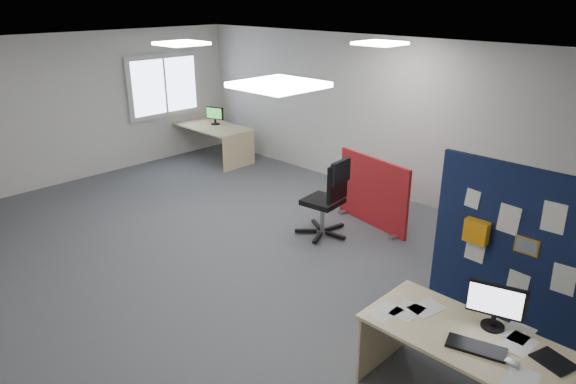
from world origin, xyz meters
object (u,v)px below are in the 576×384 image
Objects in this scene: monitor_second at (215,115)px; main_desk at (478,355)px; monitor_main at (496,304)px; second_desk at (214,133)px; navy_divider at (535,257)px; red_divider at (373,193)px; office_chair at (330,194)px.

main_desk is at bearing -41.23° from monitor_second.
monitor_second is at bearing 141.96° from monitor_main.
main_desk is 1.04× the size of second_desk.
navy_divider is 5.49× the size of monitor_second.
monitor_main is at bearing -20.37° from second_desk.
red_divider reaches higher than main_desk.
navy_divider is 7.31m from second_desk.
monitor_main is at bearing -33.43° from office_chair.
main_desk and second_desk have the same top height.
monitor_main is (-0.00, 0.21, 0.39)m from main_desk.
red_divider is at bearing 157.75° from navy_divider.
main_desk is 4.68× the size of monitor_second.
second_desk is at bearing 158.19° from main_desk.
monitor_second is 0.34× the size of office_chair.
monitor_second is at bearing 167.36° from navy_divider.
main_desk is at bearing -85.18° from navy_divider.
second_desk is (-7.26, 2.69, -0.40)m from monitor_main.
main_desk is (0.12, -1.38, -0.33)m from navy_divider.
monitor_second is (-0.05, 0.09, 0.37)m from second_desk.
navy_divider reaches higher than second_desk.
main_desk is at bearing -21.81° from second_desk.
red_divider is at bearing -5.24° from second_desk.
red_divider is at bearing 138.79° from main_desk.
second_desk is at bearing -174.44° from red_divider.
navy_divider is at bearing -11.44° from red_divider.
office_chair reaches higher than red_divider.
main_desk is 3.80m from red_divider.
navy_divider is at bearing 78.42° from monitor_main.
monitor_second is (-7.31, 2.99, 0.37)m from main_desk.
monitor_main is 0.39× the size of office_chair.
office_chair is at bearing 136.39° from monitor_main.
red_divider reaches higher than second_desk.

